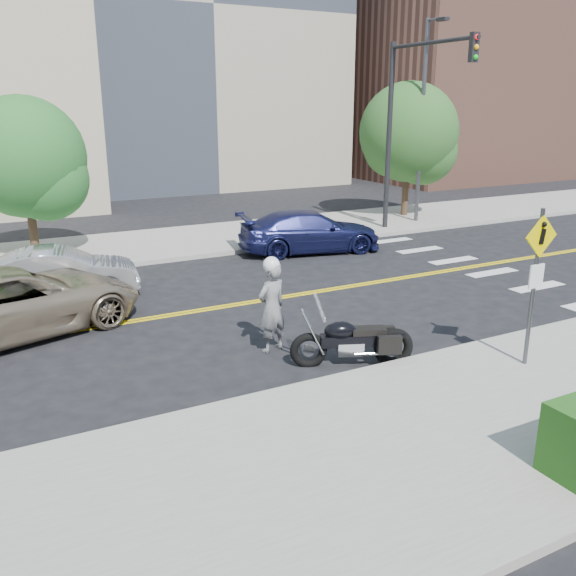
# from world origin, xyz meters

# --- Properties ---
(ground_plane) EXTENTS (120.00, 120.00, 0.00)m
(ground_plane) POSITION_xyz_m (0.00, 0.00, 0.00)
(ground_plane) COLOR black
(ground_plane) RESTS_ON ground
(sidewalk_near) EXTENTS (60.00, 5.00, 0.15)m
(sidewalk_near) POSITION_xyz_m (0.00, -7.50, 0.07)
(sidewalk_near) COLOR #9E9B91
(sidewalk_near) RESTS_ON ground_plane
(sidewalk_far) EXTENTS (60.00, 5.00, 0.15)m
(sidewalk_far) POSITION_xyz_m (0.00, 7.50, 0.07)
(sidewalk_far) COLOR #9E9B91
(sidewalk_far) RESTS_ON ground_plane
(building_mid) EXTENTS (18.00, 14.00, 20.00)m
(building_mid) POSITION_xyz_m (8.00, 26.00, 10.00)
(building_mid) COLOR #A39984
(building_mid) RESTS_ON ground_plane
(building_right) EXTENTS (14.00, 12.00, 12.00)m
(building_right) POSITION_xyz_m (26.00, 20.00, 6.00)
(building_right) COLOR #8C5947
(building_right) RESTS_ON ground_plane
(lamp_post) EXTENTS (0.16, 0.16, 8.00)m
(lamp_post) POSITION_xyz_m (12.00, 6.50, 4.15)
(lamp_post) COLOR #4C4C51
(lamp_post) RESTS_ON sidewalk_far
(traffic_light) EXTENTS (0.28, 4.50, 7.00)m
(traffic_light) POSITION_xyz_m (10.00, 5.08, 4.67)
(traffic_light) COLOR black
(traffic_light) RESTS_ON sidewalk_far
(pedestrian_sign) EXTENTS (0.78, 0.08, 3.00)m
(pedestrian_sign) POSITION_xyz_m (4.20, -6.31, 1.96)
(pedestrian_sign) COLOR #4C4C51
(pedestrian_sign) RESTS_ON sidewalk_near
(motorcyclist) EXTENTS (0.79, 0.62, 2.02)m
(motorcyclist) POSITION_xyz_m (0.35, -3.13, 1.00)
(motorcyclist) COLOR #ABAAAF
(motorcyclist) RESTS_ON ground
(motorcycle) EXTENTS (2.45, 1.56, 1.43)m
(motorcycle) POSITION_xyz_m (1.43, -4.50, 0.72)
(motorcycle) COLOR black
(motorcycle) RESTS_ON ground
(suv) EXTENTS (5.98, 4.05, 1.52)m
(suv) POSITION_xyz_m (-4.22, 0.36, 0.76)
(suv) COLOR tan
(suv) RESTS_ON ground
(parked_car_silver) EXTENTS (4.17, 1.98, 1.32)m
(parked_car_silver) POSITION_xyz_m (-2.96, 2.80, 0.66)
(parked_car_silver) COLOR #A6A9AE
(parked_car_silver) RESTS_ON ground
(parked_car_blue) EXTENTS (5.22, 2.94, 1.43)m
(parked_car_blue) POSITION_xyz_m (5.45, 4.20, 0.71)
(parked_car_blue) COLOR navy
(parked_car_blue) RESTS_ON ground
(tree_far_a) EXTENTS (3.83, 3.83, 5.23)m
(tree_far_a) POSITION_xyz_m (-3.08, 7.54, 3.31)
(tree_far_a) COLOR #382619
(tree_far_a) RESTS_ON ground
(tree_far_b) EXTENTS (4.26, 4.26, 5.89)m
(tree_far_b) POSITION_xyz_m (12.44, 7.86, 3.75)
(tree_far_b) COLOR #382619
(tree_far_b) RESTS_ON ground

